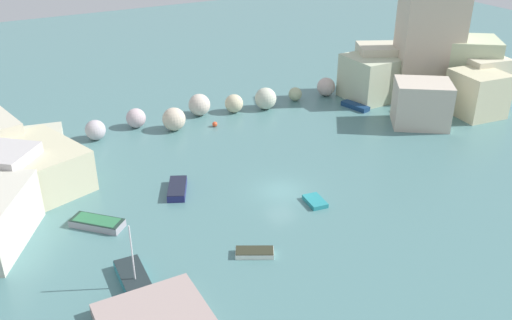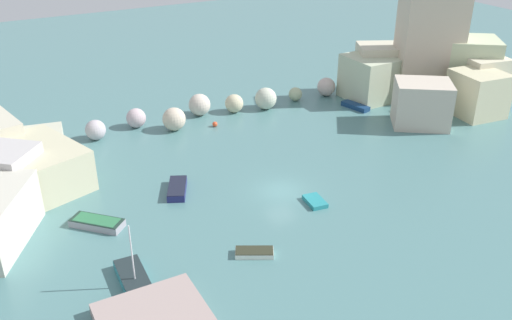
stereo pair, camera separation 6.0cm
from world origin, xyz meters
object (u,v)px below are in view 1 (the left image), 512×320
at_px(moored_boat_0, 136,283).
at_px(moored_boat_1, 315,201).
at_px(channel_buoy, 215,124).
at_px(moored_boat_5, 97,223).
at_px(moored_boat_4, 355,106).
at_px(moored_boat_2, 255,253).
at_px(moored_boat_3, 177,189).

distance_m(moored_boat_0, moored_boat_1, 16.72).
height_order(channel_buoy, moored_boat_5, moored_boat_5).
bearing_deg(channel_buoy, moored_boat_0, -125.72).
bearing_deg(moored_boat_1, moored_boat_4, 140.86).
height_order(moored_boat_2, moored_boat_5, moored_boat_5).
height_order(moored_boat_2, moored_boat_4, moored_boat_4).
bearing_deg(moored_boat_2, moored_boat_1, -125.31).
distance_m(moored_boat_3, moored_boat_5, 7.68).
bearing_deg(moored_boat_2, moored_boat_4, -112.61).
xyz_separation_m(moored_boat_3, moored_boat_4, (25.61, 8.54, -0.06)).
bearing_deg(moored_boat_2, moored_boat_3, -53.77).
height_order(moored_boat_4, moored_boat_5, moored_boat_5).
xyz_separation_m(moored_boat_4, moored_boat_5, (-33.01, -10.60, 0.07)).
distance_m(moored_boat_0, moored_boat_4, 37.74).
distance_m(channel_buoy, moored_boat_2, 23.66).
relative_size(moored_boat_3, moored_boat_4, 1.07).
bearing_deg(moored_boat_5, moored_boat_1, 28.12).
bearing_deg(moored_boat_1, moored_boat_0, -71.94).
height_order(moored_boat_2, moored_boat_3, moored_boat_3).
relative_size(moored_boat_0, moored_boat_2, 1.80).
xyz_separation_m(moored_boat_0, moored_boat_3, (6.99, 10.50, -0.04)).
distance_m(moored_boat_2, moored_boat_5, 12.76).
height_order(moored_boat_1, moored_boat_2, moored_boat_2).
xyz_separation_m(moored_boat_1, moored_boat_3, (-9.40, 7.20, 0.14)).
bearing_deg(moored_boat_5, moored_boat_2, -0.07).
distance_m(moored_boat_4, moored_boat_5, 34.67).
xyz_separation_m(channel_buoy, moored_boat_0, (-15.76, -21.92, 0.08)).
bearing_deg(moored_boat_1, channel_buoy, -171.38).
bearing_deg(moored_boat_1, moored_boat_2, -56.72).
distance_m(channel_buoy, moored_boat_0, 27.00).
distance_m(moored_boat_1, moored_boat_4, 22.59).
distance_m(moored_boat_0, moored_boat_2, 8.60).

